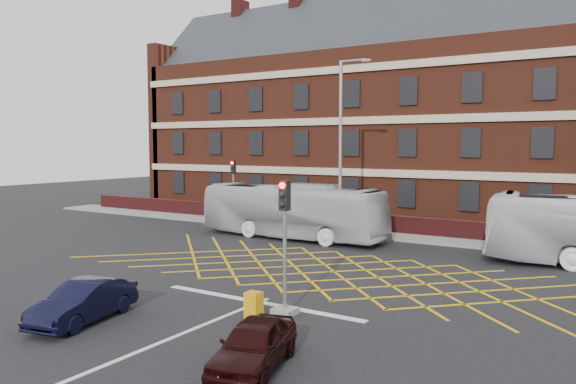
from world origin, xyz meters
The scene contains 15 objects.
ground centered at (0.00, 0.00, 0.00)m, with size 120.00×120.00×0.00m, color black.
victorian_building centered at (0.25, 22.00, 7.84)m, with size 51.00×12.17×20.40m.
boundary_wall centered at (0.00, 13.00, 0.55)m, with size 56.00×0.50×1.10m, color #461213.
far_pavement centered at (0.00, 12.00, 0.06)m, with size 60.00×3.00×0.12m, color slate.
box_junction_hatching centered at (0.00, 2.00, 0.01)m, with size 11.50×0.12×0.02m, color #CC990C.
stop_line centered at (0.00, -3.50, 0.01)m, with size 8.00×0.30×0.02m, color silver.
centre_line centered at (0.00, -10.00, 0.01)m, with size 0.15×14.00×0.02m, color silver.
bus_left centered at (-6.07, 8.31, 1.58)m, with size 2.65×11.32×3.15m, color #B9B9BE.
car_navy centered at (-3.33, -8.05, 0.62)m, with size 1.31×3.76×1.24m, color black.
car_maroon centered at (3.18, -8.22, 0.59)m, with size 1.40×3.48×1.19m, color black.
traffic_light_near centered at (1.46, -4.17, 1.76)m, with size 0.70×0.70×4.27m.
traffic_light_far centered at (-13.11, 11.95, 1.76)m, with size 0.70×0.70×4.27m.
street_lamp centered at (-3.10, 8.70, 3.50)m, with size 2.25×1.00×9.91m.
direction_signs centered at (-12.31, 12.06, 1.38)m, with size 1.10×0.16×2.20m.
utility_cabinet centered at (1.04, -5.27, 0.45)m, with size 0.46×0.42×0.91m, color orange.
Camera 1 is at (10.87, -18.84, 5.38)m, focal length 35.00 mm.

